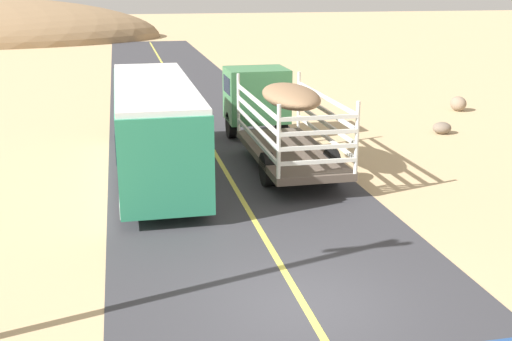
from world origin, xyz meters
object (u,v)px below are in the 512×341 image
bus (155,127)px  boulder_near_shoulder (442,128)px  boulder_far_horizon (458,104)px  livestock_truck (268,105)px

bus → boulder_near_shoulder: size_ratio=12.43×
bus → boulder_far_horizon: 17.84m
boulder_near_shoulder → boulder_far_horizon: size_ratio=0.87×
boulder_far_horizon → livestock_truck: bearing=-154.1°
boulder_near_shoulder → boulder_far_horizon: bearing=53.8°
boulder_near_shoulder → bus: bearing=-163.2°
livestock_truck → boulder_near_shoulder: 8.23m
bus → livestock_truck: bearing=31.4°
livestock_truck → boulder_far_horizon: livestock_truck is taller
livestock_truck → boulder_near_shoulder: (8.01, 1.04, -1.54)m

